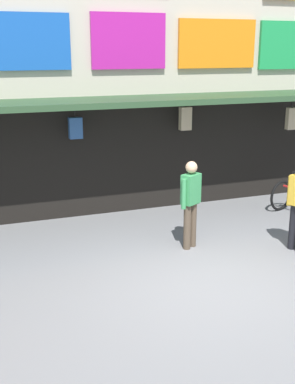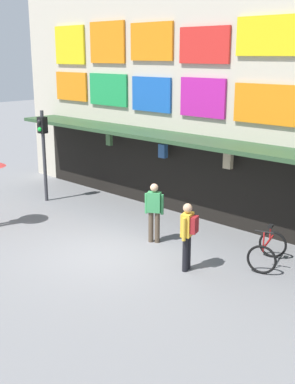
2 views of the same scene
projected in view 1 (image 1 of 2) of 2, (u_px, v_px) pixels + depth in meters
name	position (u px, v px, depth m)	size (l,w,h in m)	color
ground_plane	(206.00, 283.00, 8.02)	(80.00, 80.00, 0.00)	slate
shopfront	(120.00, 33.00, 11.03)	(18.00, 2.60, 8.00)	beige
pedestrian_in_purple	(191.00, 200.00, 9.19)	(0.47, 0.37, 1.68)	brown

